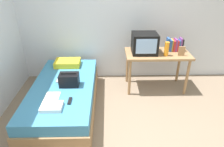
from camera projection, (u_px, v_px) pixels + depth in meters
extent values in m
plane|color=#84705B|center=(126.00, 145.00, 2.71)|extent=(8.00, 8.00, 0.00)
cube|color=silver|center=(119.00, 15.00, 3.87)|extent=(5.20, 0.10, 2.60)
cube|color=#9E754C|center=(65.00, 100.00, 3.38)|extent=(1.00, 2.00, 0.28)
cube|color=teal|center=(64.00, 89.00, 3.27)|extent=(0.97, 1.94, 0.17)
cube|color=#9E754C|center=(158.00, 54.00, 3.68)|extent=(1.16, 0.60, 0.04)
cylinder|color=#9E754C|center=(130.00, 78.00, 3.63)|extent=(0.05, 0.05, 0.69)
cylinder|color=#9E754C|center=(187.00, 77.00, 3.65)|extent=(0.05, 0.05, 0.69)
cylinder|color=#9E754C|center=(127.00, 66.00, 4.05)|extent=(0.05, 0.05, 0.69)
cylinder|color=#9E754C|center=(179.00, 66.00, 4.07)|extent=(0.05, 0.05, 0.69)
cube|color=black|center=(144.00, 43.00, 3.59)|extent=(0.44, 0.38, 0.36)
cube|color=#8CB2E0|center=(146.00, 47.00, 3.41)|extent=(0.35, 0.01, 0.26)
cylinder|color=orange|center=(167.00, 49.00, 3.49)|extent=(0.08, 0.08, 0.25)
cube|color=#2D5699|center=(168.00, 44.00, 3.71)|extent=(0.04, 0.14, 0.24)
cube|color=#2D5699|center=(170.00, 45.00, 3.72)|extent=(0.04, 0.16, 0.21)
cube|color=gold|center=(172.00, 45.00, 3.72)|extent=(0.02, 0.13, 0.21)
cube|color=#B72D33|center=(173.00, 45.00, 3.72)|extent=(0.04, 0.17, 0.20)
cube|color=#7A3D89|center=(175.00, 45.00, 3.72)|extent=(0.03, 0.15, 0.23)
cube|color=#B72D33|center=(177.00, 45.00, 3.73)|extent=(0.03, 0.14, 0.20)
cube|color=#2D5699|center=(179.00, 45.00, 3.73)|extent=(0.02, 0.16, 0.20)
cube|color=#7A3D89|center=(180.00, 44.00, 3.72)|extent=(0.03, 0.14, 0.24)
cube|color=black|center=(182.00, 45.00, 3.72)|extent=(0.02, 0.15, 0.23)
cube|color=#9E754C|center=(182.00, 51.00, 3.51)|extent=(0.11, 0.02, 0.17)
cube|color=yellow|center=(68.00, 63.00, 3.83)|extent=(0.46, 0.32, 0.11)
cube|color=black|center=(69.00, 80.00, 3.16)|extent=(0.30, 0.20, 0.20)
cylinder|color=black|center=(68.00, 73.00, 3.11)|extent=(0.24, 0.02, 0.02)
cube|color=white|center=(52.00, 98.00, 2.90)|extent=(0.21, 0.29, 0.01)
cube|color=black|center=(70.00, 101.00, 2.81)|extent=(0.04, 0.16, 0.02)
cube|color=#B7B7BC|center=(58.00, 80.00, 3.33)|extent=(0.04, 0.14, 0.02)
cube|color=white|center=(52.00, 107.00, 2.67)|extent=(0.28, 0.22, 0.05)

